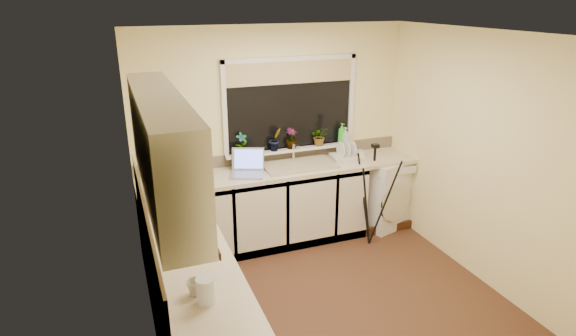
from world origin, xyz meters
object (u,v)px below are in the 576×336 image
(laptop, at_px, (247,167))
(plant_c, at_px, (291,138))
(cup_left, at_px, (195,287))
(tripod, at_px, (372,196))
(glass_jug, at_px, (206,291))
(plant_a, at_px, (242,144))
(plant_b, at_px, (275,139))
(steel_jar, at_px, (188,244))
(washing_machine, at_px, (382,191))
(soap_bottle_clear, at_px, (345,135))
(plant_d, at_px, (320,136))
(kettle, at_px, (182,196))
(microwave, at_px, (173,188))
(cup_back, at_px, (360,154))
(dish_rack, at_px, (347,157))
(soap_bottle_green, at_px, (342,133))

(laptop, bearing_deg, plant_c, 42.62)
(cup_left, bearing_deg, tripod, 35.11)
(glass_jug, height_order, plant_c, plant_c)
(plant_a, relative_size, plant_b, 0.95)
(steel_jar, bearing_deg, washing_machine, 29.01)
(steel_jar, relative_size, soap_bottle_clear, 0.57)
(washing_machine, height_order, plant_d, plant_d)
(glass_jug, relative_size, steel_jar, 1.54)
(soap_bottle_clear, bearing_deg, cup_left, -134.97)
(kettle, bearing_deg, laptop, 39.25)
(microwave, height_order, plant_b, plant_b)
(steel_jar, bearing_deg, microwave, 88.31)
(plant_b, relative_size, plant_c, 1.10)
(steel_jar, relative_size, cup_back, 0.89)
(cup_back, bearing_deg, plant_b, 168.03)
(washing_machine, xyz_separation_m, kettle, (-2.54, -0.66, 0.58))
(plant_b, height_order, cup_back, plant_b)
(dish_rack, height_order, plant_a, plant_a)
(microwave, relative_size, cup_back, 3.89)
(glass_jug, bearing_deg, steel_jar, 90.07)
(soap_bottle_green, bearing_deg, washing_machine, -24.73)
(dish_rack, height_order, plant_d, plant_d)
(glass_jug, xyz_separation_m, plant_a, (0.90, 2.36, 0.19))
(laptop, relative_size, cup_back, 3.56)
(kettle, relative_size, glass_jug, 1.31)
(kettle, distance_m, plant_c, 1.68)
(glass_jug, height_order, plant_d, plant_d)
(tripod, xyz_separation_m, steel_jar, (-2.22, -1.02, 0.35))
(steel_jar, distance_m, plant_a, 1.91)
(washing_machine, relative_size, kettle, 3.79)
(dish_rack, relative_size, glass_jug, 2.18)
(dish_rack, xyz_separation_m, soap_bottle_green, (0.02, 0.20, 0.24))
(washing_machine, relative_size, soap_bottle_clear, 4.38)
(steel_jar, xyz_separation_m, cup_back, (2.29, 1.47, -0.01))
(plant_a, bearing_deg, laptop, -91.06)
(tripod, bearing_deg, soap_bottle_green, 119.33)
(steel_jar, relative_size, soap_bottle_green, 0.46)
(plant_a, xyz_separation_m, cup_left, (-0.95, -2.25, -0.23))
(glass_jug, xyz_separation_m, cup_back, (2.29, 2.15, -0.04))
(laptop, bearing_deg, washing_machine, 21.28)
(microwave, bearing_deg, cup_left, 176.49)
(dish_rack, distance_m, plant_b, 0.90)
(plant_a, distance_m, soap_bottle_clear, 1.28)
(plant_a, bearing_deg, soap_bottle_clear, -0.66)
(plant_a, relative_size, soap_bottle_clear, 1.28)
(tripod, height_order, soap_bottle_green, soap_bottle_green)
(tripod, relative_size, soap_bottle_green, 4.96)
(glass_jug, height_order, soap_bottle_clear, soap_bottle_clear)
(dish_rack, distance_m, soap_bottle_green, 0.32)
(laptop, xyz_separation_m, glass_jug, (-0.89, -2.15, 0.02))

